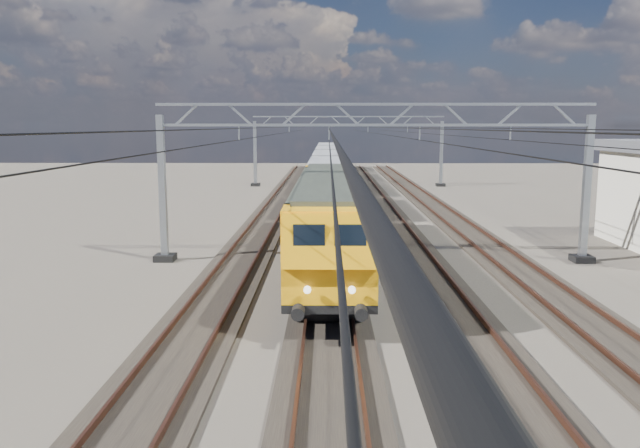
{
  "coord_description": "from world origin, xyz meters",
  "views": [
    {
      "loc": [
        -2.05,
        -23.85,
        6.11
      ],
      "look_at": [
        -2.35,
        -0.31,
        2.4
      ],
      "focal_mm": 35.0,
      "sensor_mm": 36.0,
      "label": 1
    }
  ],
  "objects_px": {
    "catenary_gantry_mid": "(374,176)",
    "locomotive": "(329,215)",
    "hopper_wagon_third": "(328,160)",
    "hopper_wagon_fourth": "(328,154)",
    "catenary_gantry_far": "(348,148)",
    "hopper_wagon_mid": "(328,168)",
    "hopper_wagon_lead": "(329,181)"
  },
  "relations": [
    {
      "from": "catenary_gantry_mid",
      "to": "locomotive",
      "type": "distance_m",
      "value": 2.89
    },
    {
      "from": "catenary_gantry_mid",
      "to": "hopper_wagon_third",
      "type": "relative_size",
      "value": 1.53
    },
    {
      "from": "catenary_gantry_mid",
      "to": "hopper_wagon_fourth",
      "type": "xyz_separation_m",
      "value": [
        -2.0,
        58.92,
        -1.67
      ]
    },
    {
      "from": "catenary_gantry_far",
      "to": "hopper_wagon_third",
      "type": "relative_size",
      "value": 1.53
    },
    {
      "from": "catenary_gantry_far",
      "to": "hopper_wagon_fourth",
      "type": "bearing_deg",
      "value": 94.99
    },
    {
      "from": "catenary_gantry_far",
      "to": "hopper_wagon_third",
      "type": "distance_m",
      "value": 9.11
    },
    {
      "from": "catenary_gantry_far",
      "to": "hopper_wagon_mid",
      "type": "bearing_deg",
      "value": -110.07
    },
    {
      "from": "locomotive",
      "to": "catenary_gantry_mid",
      "type": "bearing_deg",
      "value": 34.45
    },
    {
      "from": "catenary_gantry_mid",
      "to": "hopper_wagon_lead",
      "type": "xyz_separation_m",
      "value": [
        -2.0,
        16.32,
        -1.67
      ]
    },
    {
      "from": "catenary_gantry_far",
      "to": "hopper_wagon_fourth",
      "type": "height_order",
      "value": "catenary_gantry_far"
    },
    {
      "from": "catenary_gantry_mid",
      "to": "hopper_wagon_third",
      "type": "distance_m",
      "value": 44.8
    },
    {
      "from": "hopper_wagon_third",
      "to": "locomotive",
      "type": "bearing_deg",
      "value": -90.0
    },
    {
      "from": "catenary_gantry_mid",
      "to": "catenary_gantry_far",
      "type": "relative_size",
      "value": 1.0
    },
    {
      "from": "hopper_wagon_fourth",
      "to": "hopper_wagon_lead",
      "type": "bearing_deg",
      "value": -90.0
    },
    {
      "from": "locomotive",
      "to": "hopper_wagon_mid",
      "type": "height_order",
      "value": "locomotive"
    },
    {
      "from": "catenary_gantry_far",
      "to": "hopper_wagon_mid",
      "type": "height_order",
      "value": "catenary_gantry_far"
    },
    {
      "from": "hopper_wagon_mid",
      "to": "catenary_gantry_mid",
      "type": "bearing_deg",
      "value": -86.25
    },
    {
      "from": "catenary_gantry_mid",
      "to": "hopper_wagon_mid",
      "type": "xyz_separation_m",
      "value": [
        -2.0,
        30.52,
        -1.67
      ]
    },
    {
      "from": "catenary_gantry_mid",
      "to": "locomotive",
      "type": "height_order",
      "value": "catenary_gantry_mid"
    },
    {
      "from": "locomotive",
      "to": "hopper_wagon_third",
      "type": "height_order",
      "value": "locomotive"
    },
    {
      "from": "catenary_gantry_mid",
      "to": "catenary_gantry_far",
      "type": "height_order",
      "value": "same"
    },
    {
      "from": "locomotive",
      "to": "hopper_wagon_lead",
      "type": "distance_m",
      "value": 17.7
    },
    {
      "from": "catenary_gantry_mid",
      "to": "hopper_wagon_fourth",
      "type": "distance_m",
      "value": 58.98
    },
    {
      "from": "hopper_wagon_mid",
      "to": "hopper_wagon_fourth",
      "type": "height_order",
      "value": "same"
    },
    {
      "from": "hopper_wagon_lead",
      "to": "hopper_wagon_mid",
      "type": "bearing_deg",
      "value": 90.0
    },
    {
      "from": "hopper_wagon_third",
      "to": "catenary_gantry_far",
      "type": "bearing_deg",
      "value": -77.09
    },
    {
      "from": "catenary_gantry_far",
      "to": "hopper_wagon_third",
      "type": "bearing_deg",
      "value": 102.91
    },
    {
      "from": "locomotive",
      "to": "hopper_wagon_fourth",
      "type": "relative_size",
      "value": 1.62
    },
    {
      "from": "catenary_gantry_far",
      "to": "hopper_wagon_third",
      "type": "xyz_separation_m",
      "value": [
        -2.0,
        8.72,
        -1.67
      ]
    },
    {
      "from": "hopper_wagon_lead",
      "to": "hopper_wagon_mid",
      "type": "distance_m",
      "value": 14.2
    },
    {
      "from": "hopper_wagon_third",
      "to": "hopper_wagon_lead",
      "type": "bearing_deg",
      "value": -90.0
    },
    {
      "from": "hopper_wagon_mid",
      "to": "hopper_wagon_fourth",
      "type": "relative_size",
      "value": 1.0
    }
  ]
}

